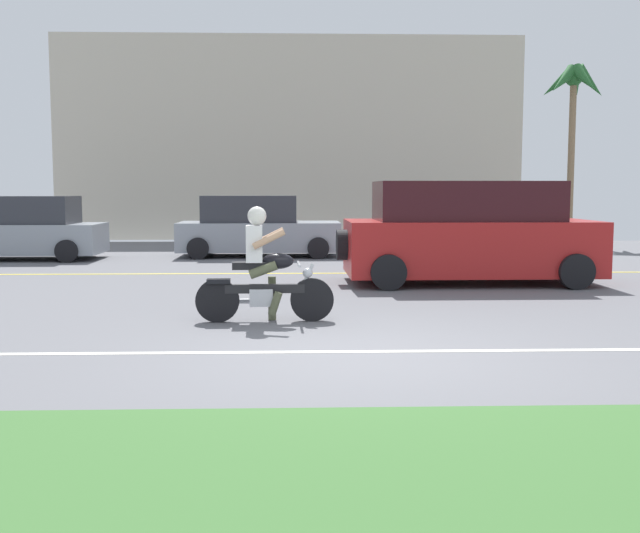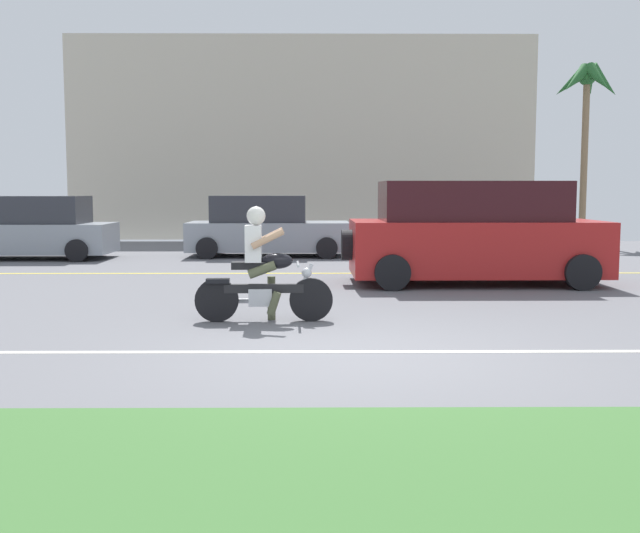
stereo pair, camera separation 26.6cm
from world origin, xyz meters
The scene contains 10 objects.
ground centered at (0.00, 3.00, -0.02)m, with size 56.00×30.00×0.04m, color slate.
grass_median centered at (0.00, -4.10, 0.03)m, with size 56.00×3.80×0.06m, color #3D6B33.
lane_line_near centered at (0.00, 0.11, 0.00)m, with size 50.40×0.12×0.01m, color silver.
lane_line_far centered at (0.00, 7.92, 0.00)m, with size 50.40×0.12×0.01m, color yellow.
motorcyclist centered at (-1.12, 2.05, 0.65)m, with size 1.85×0.60×1.55m.
suv_nearby centered at (2.58, 6.18, 0.94)m, with size 4.87×2.25×1.93m.
parked_car_0 centered at (-7.80, 11.42, 0.75)m, with size 4.46×1.97×1.61m.
parked_car_1 centered at (-1.72, 12.18, 0.75)m, with size 4.28×1.97×1.62m.
palm_tree_0 centered at (8.28, 16.38, 4.83)m, with size 2.23×2.31×5.80m.
building_far centered at (-0.87, 21.00, 3.61)m, with size 16.64×4.00×7.21m, color beige.
Camera 1 is at (-0.71, -7.96, 1.76)m, focal length 42.29 mm.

